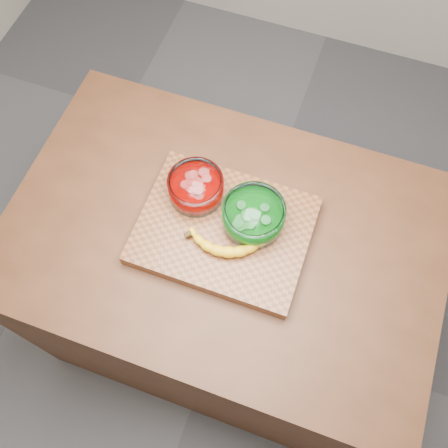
% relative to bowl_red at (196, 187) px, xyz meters
% --- Properties ---
extents(ground, '(3.50, 3.50, 0.00)m').
position_rel_bowl_red_xyz_m(ground, '(0.10, -0.07, -0.97)').
color(ground, '#56555A').
rests_on(ground, ground).
extents(counter, '(1.20, 0.80, 0.90)m').
position_rel_bowl_red_xyz_m(counter, '(0.10, -0.07, -0.52)').
color(counter, '#4B2916').
rests_on(counter, ground).
extents(cutting_board, '(0.45, 0.35, 0.04)m').
position_rel_bowl_red_xyz_m(cutting_board, '(0.10, -0.07, -0.05)').
color(cutting_board, brown).
rests_on(cutting_board, counter).
extents(bowl_red, '(0.15, 0.15, 0.07)m').
position_rel_bowl_red_xyz_m(bowl_red, '(0.00, 0.00, 0.00)').
color(bowl_red, white).
rests_on(bowl_red, cutting_board).
extents(bowl_green, '(0.16, 0.16, 0.08)m').
position_rel_bowl_red_xyz_m(bowl_green, '(0.17, -0.03, 0.00)').
color(bowl_green, white).
rests_on(bowl_green, cutting_board).
extents(banana, '(0.24, 0.14, 0.03)m').
position_rel_bowl_red_xyz_m(banana, '(0.13, -0.10, -0.02)').
color(banana, gold).
rests_on(banana, cutting_board).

